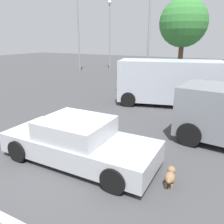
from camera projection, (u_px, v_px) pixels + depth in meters
ground_plane at (74, 161)px, 6.58m from camera, size 80.00×80.00×0.00m
sedan_foreground at (78, 142)px, 6.45m from camera, size 4.47×1.89×1.25m
dog at (170, 176)px, 5.43m from camera, size 0.28×0.61×0.40m
van_white at (169, 81)px, 11.90m from camera, size 5.50×3.23×2.31m
pedestrian at (121, 77)px, 14.86m from camera, size 0.55×0.34×1.62m
light_post_near at (150, 17)px, 14.51m from camera, size 0.44×0.44×6.99m
light_post_mid at (78, 20)px, 22.87m from camera, size 0.44×0.44×7.79m
light_post_far at (110, 25)px, 24.84m from camera, size 0.44×0.44×7.25m
tree_back_center at (183, 23)px, 19.01m from camera, size 4.01×4.01×6.64m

